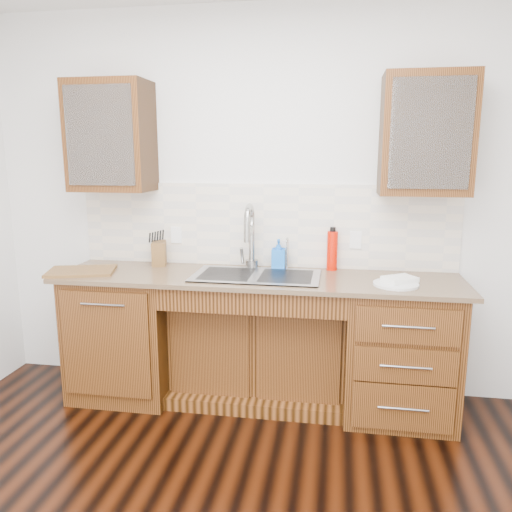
% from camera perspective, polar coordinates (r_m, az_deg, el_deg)
% --- Properties ---
extents(wall_back, '(4.00, 0.10, 2.70)m').
position_cam_1_polar(wall_back, '(3.62, 1.04, 5.92)').
color(wall_back, white).
rests_on(wall_back, ground).
extents(base_cabinet_left, '(0.70, 0.62, 0.88)m').
position_cam_1_polar(base_cabinet_left, '(3.75, -14.54, -8.56)').
color(base_cabinet_left, '#593014').
rests_on(base_cabinet_left, ground).
extents(base_cabinet_center, '(1.20, 0.44, 0.70)m').
position_cam_1_polar(base_cabinet_center, '(3.60, 0.34, -10.55)').
color(base_cabinet_center, '#593014').
rests_on(base_cabinet_center, ground).
extents(base_cabinet_right, '(0.70, 0.62, 0.88)m').
position_cam_1_polar(base_cabinet_right, '(3.47, 16.04, -10.30)').
color(base_cabinet_right, '#593014').
rests_on(base_cabinet_right, ground).
extents(countertop, '(2.70, 0.65, 0.03)m').
position_cam_1_polar(countertop, '(3.33, 0.07, -2.53)').
color(countertop, '#84705B').
rests_on(countertop, base_cabinet_left).
extents(backsplash, '(2.70, 0.02, 0.59)m').
position_cam_1_polar(backsplash, '(3.58, 0.89, 3.52)').
color(backsplash, beige).
rests_on(backsplash, wall_back).
extents(sink, '(0.84, 0.46, 0.19)m').
position_cam_1_polar(sink, '(3.34, 0.03, -3.75)').
color(sink, '#9E9EA5').
rests_on(sink, countertop).
extents(faucet, '(0.04, 0.04, 0.40)m').
position_cam_1_polar(faucet, '(3.51, -0.49, 1.78)').
color(faucet, '#999993').
rests_on(faucet, countertop).
extents(filter_tap, '(0.02, 0.02, 0.24)m').
position_cam_1_polar(filter_tap, '(3.50, 3.58, 0.40)').
color(filter_tap, '#999993').
rests_on(filter_tap, countertop).
extents(upper_cabinet_left, '(0.55, 0.34, 0.75)m').
position_cam_1_polar(upper_cabinet_left, '(3.70, -16.22, 12.97)').
color(upper_cabinet_left, '#593014').
rests_on(upper_cabinet_left, wall_back).
extents(upper_cabinet_right, '(0.55, 0.34, 0.75)m').
position_cam_1_polar(upper_cabinet_right, '(3.39, 18.84, 12.97)').
color(upper_cabinet_right, '#593014').
rests_on(upper_cabinet_right, wall_back).
extents(outlet_left, '(0.08, 0.01, 0.12)m').
position_cam_1_polar(outlet_left, '(3.73, -9.08, 2.38)').
color(outlet_left, white).
rests_on(outlet_left, backsplash).
extents(outlet_right, '(0.08, 0.01, 0.12)m').
position_cam_1_polar(outlet_right, '(3.54, 11.32, 1.81)').
color(outlet_right, white).
rests_on(outlet_right, backsplash).
extents(soap_bottle, '(0.10, 0.10, 0.21)m').
position_cam_1_polar(soap_bottle, '(3.53, 2.59, 0.24)').
color(soap_bottle, blue).
rests_on(soap_bottle, countertop).
extents(water_bottle, '(0.08, 0.08, 0.27)m').
position_cam_1_polar(water_bottle, '(3.51, 8.70, 0.59)').
color(water_bottle, red).
rests_on(water_bottle, countertop).
extents(plate, '(0.33, 0.33, 0.02)m').
position_cam_1_polar(plate, '(3.21, 15.69, -3.12)').
color(plate, silver).
rests_on(plate, countertop).
extents(dish_towel, '(0.24, 0.22, 0.03)m').
position_cam_1_polar(dish_towel, '(3.24, 16.10, -2.56)').
color(dish_towel, white).
rests_on(dish_towel, plate).
extents(knife_block, '(0.13, 0.18, 0.17)m').
position_cam_1_polar(knife_block, '(3.70, -11.02, 0.31)').
color(knife_block, '#A47833').
rests_on(knife_block, countertop).
extents(cutting_board, '(0.51, 0.42, 0.02)m').
position_cam_1_polar(cutting_board, '(3.62, -19.33, -1.64)').
color(cutting_board, '#A77E47').
rests_on(cutting_board, countertop).
extents(cup_left_a, '(0.16, 0.16, 0.11)m').
position_cam_1_polar(cup_left_a, '(3.76, -18.18, 12.12)').
color(cup_left_a, white).
rests_on(cup_left_a, upper_cabinet_left).
extents(cup_left_b, '(0.12, 0.12, 0.10)m').
position_cam_1_polar(cup_left_b, '(3.67, -15.14, 12.25)').
color(cup_left_b, silver).
rests_on(cup_left_b, upper_cabinet_left).
extents(cup_right_a, '(0.11, 0.11, 0.09)m').
position_cam_1_polar(cup_right_a, '(3.37, 16.37, 12.19)').
color(cup_right_a, silver).
rests_on(cup_right_a, upper_cabinet_right).
extents(cup_right_b, '(0.13, 0.13, 0.10)m').
position_cam_1_polar(cup_right_b, '(3.40, 20.15, 12.03)').
color(cup_right_b, white).
rests_on(cup_right_b, upper_cabinet_right).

